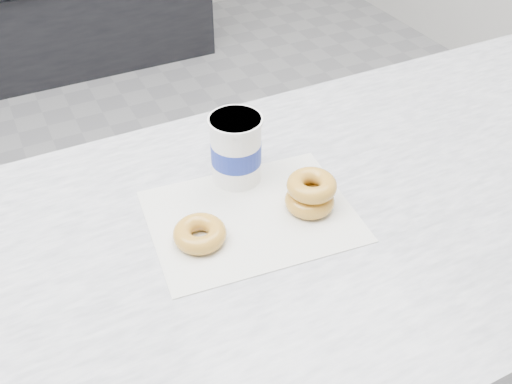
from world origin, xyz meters
TOP-DOWN VIEW (x-y plane):
  - ground at (0.00, 0.00)m, footprint 5.00×5.00m
  - wax_paper at (0.31, -0.56)m, footprint 0.37×0.29m
  - donut_single at (0.21, -0.58)m, footprint 0.09×0.09m
  - donut_stack at (0.41, -0.58)m, footprint 0.12×0.12m
  - coffee_cup at (0.34, -0.45)m, footprint 0.10×0.10m

SIDE VIEW (x-z plane):
  - ground at x=0.00m, z-range 0.00..0.00m
  - wax_paper at x=0.31m, z-range 0.90..0.90m
  - donut_single at x=0.21m, z-range 0.90..0.93m
  - donut_stack at x=0.41m, z-range 0.90..0.96m
  - coffee_cup at x=0.34m, z-range 0.90..1.03m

